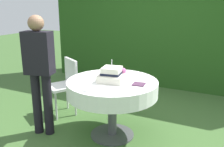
# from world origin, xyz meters

# --- Properties ---
(ground_plane) EXTENTS (20.00, 20.00, 0.00)m
(ground_plane) POSITION_xyz_m (0.00, 0.00, 0.00)
(ground_plane) COLOR #3D602D
(foliage_hedge) EXTENTS (5.05, 0.68, 2.71)m
(foliage_hedge) POSITION_xyz_m (0.00, 2.58, 1.35)
(foliage_hedge) COLOR #234C19
(foliage_hedge) RESTS_ON ground_plane
(cake_table) EXTENTS (1.18, 1.18, 0.78)m
(cake_table) POSITION_xyz_m (0.00, 0.00, 0.66)
(cake_table) COLOR #4C4C51
(cake_table) RESTS_ON ground_plane
(wedding_cake) EXTENTS (0.35, 0.35, 0.28)m
(wedding_cake) POSITION_xyz_m (0.01, -0.02, 0.86)
(wedding_cake) COLOR silver
(wedding_cake) RESTS_ON cake_table
(serving_plate_near) EXTENTS (0.12, 0.12, 0.01)m
(serving_plate_near) POSITION_xyz_m (-0.10, -0.46, 0.78)
(serving_plate_near) COLOR white
(serving_plate_near) RESTS_ON cake_table
(serving_plate_far) EXTENTS (0.13, 0.13, 0.01)m
(serving_plate_far) POSITION_xyz_m (-0.32, 0.05, 0.78)
(serving_plate_far) COLOR white
(serving_plate_far) RESTS_ON cake_table
(napkin_stack) EXTENTS (0.16, 0.16, 0.01)m
(napkin_stack) POSITION_xyz_m (0.36, -0.00, 0.78)
(napkin_stack) COLOR #4C2D47
(napkin_stack) RESTS_ON cake_table
(garden_chair) EXTENTS (0.55, 0.55, 0.89)m
(garden_chair) POSITION_xyz_m (-0.97, 0.31, 0.54)
(garden_chair) COLOR white
(garden_chair) RESTS_ON ground_plane
(standing_person) EXTENTS (0.40, 0.28, 1.60)m
(standing_person) POSITION_xyz_m (-0.87, -0.35, 0.93)
(standing_person) COLOR black
(standing_person) RESTS_ON ground_plane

